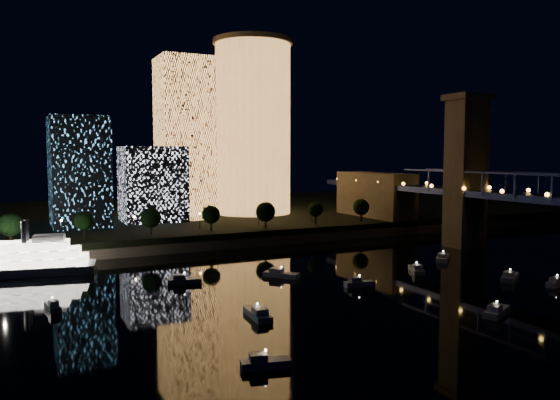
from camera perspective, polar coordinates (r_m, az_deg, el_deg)
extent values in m
plane|color=black|center=(112.73, 12.80, -11.04)|extent=(520.00, 520.00, 0.00)
cube|color=black|center=(255.22, -10.28, -1.59)|extent=(420.00, 160.00, 5.00)
cube|color=#6B5E4C|center=(182.12, -3.59, -4.39)|extent=(420.00, 6.00, 3.00)
cylinder|color=#F8A54F|center=(237.00, -2.82, 7.33)|extent=(32.00, 32.00, 72.04)
cylinder|color=#6B5E4C|center=(241.49, -2.86, 16.14)|extent=(34.00, 34.00, 2.00)
cube|color=#F8A54F|center=(220.63, -9.97, 6.32)|extent=(19.91, 19.91, 63.34)
cube|color=white|center=(214.42, -13.15, 1.66)|extent=(23.16, 19.60, 28.51)
cube|color=#52A5E1|center=(207.27, -20.26, 2.80)|extent=(19.40, 25.22, 38.79)
cube|color=#6B5E4C|center=(189.35, 18.83, 2.56)|extent=(11.00, 9.00, 48.00)
cube|color=#6B5E4C|center=(190.14, 19.04, 10.11)|extent=(13.00, 11.00, 2.00)
cube|color=#6B5E4C|center=(228.26, 9.88, -0.06)|extent=(12.00, 40.00, 23.00)
cube|color=navy|center=(160.70, 27.11, 1.05)|extent=(0.50, 0.50, 7.00)
cube|color=navy|center=(176.13, 20.86, 1.54)|extent=(0.50, 0.50, 7.00)
cube|color=navy|center=(193.32, 15.67, 1.94)|extent=(0.50, 0.50, 7.00)
sphere|color=gold|center=(182.14, 18.68, 1.16)|extent=(1.20, 1.20, 1.20)
sphere|color=gold|center=(216.41, 10.28, 1.88)|extent=(1.20, 1.20, 1.20)
cube|color=silver|center=(155.54, -26.99, -6.64)|extent=(45.58, 18.31, 2.22)
cube|color=white|center=(155.15, -27.02, -5.87)|extent=(41.77, 16.71, 2.04)
cube|color=white|center=(154.80, -27.05, -5.12)|extent=(37.96, 15.11, 2.04)
cube|color=white|center=(154.48, -27.08, -4.38)|extent=(32.32, 13.16, 2.04)
cube|color=silver|center=(152.30, -23.00, -3.69)|extent=(8.32, 6.84, 1.67)
cylinder|color=black|center=(151.09, -25.21, -3.05)|extent=(1.30, 1.30, 5.56)
cylinder|color=black|center=(154.71, -24.98, -2.87)|extent=(1.30, 1.30, 5.56)
cube|color=silver|center=(81.56, -1.51, -16.74)|extent=(7.46, 3.82, 1.20)
cube|color=silver|center=(80.97, -2.29, -16.08)|extent=(2.85, 2.37, 1.00)
sphere|color=white|center=(80.84, -1.52, -15.43)|extent=(0.36, 0.36, 0.36)
cube|color=silver|center=(113.83, 21.70, -10.80)|extent=(8.61, 6.06, 1.20)
cube|color=silver|center=(112.39, 21.54, -10.41)|extent=(3.56, 3.22, 1.00)
sphere|color=white|center=(113.32, 21.73, -9.82)|extent=(0.36, 0.36, 0.36)
cube|color=silver|center=(129.18, 8.30, -8.66)|extent=(7.31, 3.34, 1.20)
cube|color=silver|center=(128.49, 7.87, -8.22)|extent=(2.72, 2.20, 1.00)
sphere|color=white|center=(128.73, 8.31, -7.79)|extent=(0.36, 0.36, 0.36)
cube|color=silver|center=(145.68, 22.89, -7.45)|extent=(9.20, 7.27, 1.20)
cube|color=silver|center=(144.15, 22.82, -7.12)|extent=(3.93, 3.68, 1.00)
sphere|color=white|center=(145.29, 22.92, -6.67)|extent=(0.36, 0.36, 0.36)
cube|color=silver|center=(143.36, 26.95, -7.79)|extent=(6.95, 3.46, 1.20)
cube|color=silver|center=(142.25, 26.79, -7.42)|extent=(2.64, 2.17, 1.00)
sphere|color=white|center=(142.96, 26.98, -7.00)|extent=(0.36, 0.36, 0.36)
cube|color=silver|center=(104.59, -2.36, -11.84)|extent=(3.59, 9.25, 1.20)
cube|color=silver|center=(103.05, -2.11, -11.46)|extent=(2.59, 3.34, 1.00)
sphere|color=white|center=(104.03, -2.36, -10.79)|extent=(0.36, 0.36, 0.36)
cube|color=silver|center=(146.88, 14.07, -7.11)|extent=(6.28, 8.68, 1.20)
cube|color=silver|center=(145.45, 14.19, -6.79)|extent=(3.30, 3.61, 1.00)
sphere|color=white|center=(146.48, 14.09, -6.34)|extent=(0.36, 0.36, 0.36)
cube|color=silver|center=(117.72, -22.67, -10.31)|extent=(2.91, 6.55, 1.20)
cube|color=silver|center=(116.54, -22.59, -9.91)|extent=(1.95, 2.43, 1.00)
sphere|color=white|center=(117.23, -22.70, -9.37)|extent=(0.36, 0.36, 0.36)
cube|color=silver|center=(137.02, 0.14, -7.82)|extent=(7.91, 8.67, 1.20)
cube|color=silver|center=(137.32, -0.38, -7.33)|extent=(3.78, 3.88, 1.00)
sphere|color=white|center=(136.59, 0.14, -7.01)|extent=(0.36, 0.36, 0.36)
cube|color=silver|center=(132.45, -9.94, -8.34)|extent=(8.29, 4.48, 1.20)
cube|color=silver|center=(132.19, -10.46, -7.89)|extent=(3.20, 2.70, 1.00)
sphere|color=white|center=(132.01, -9.95, -7.49)|extent=(0.36, 0.36, 0.36)
cube|color=silver|center=(165.69, 16.67, -5.82)|extent=(9.12, 8.54, 1.20)
cube|color=silver|center=(164.10, 16.63, -5.53)|extent=(4.12, 4.04, 1.00)
sphere|color=white|center=(165.34, 16.69, -5.14)|extent=(0.36, 0.36, 0.36)
cylinder|color=black|center=(173.90, -26.31, -3.48)|extent=(0.70, 0.70, 4.00)
sphere|color=black|center=(173.47, -26.36, -2.34)|extent=(6.72, 6.72, 6.72)
cylinder|color=black|center=(174.86, -19.74, -3.22)|extent=(0.70, 0.70, 4.00)
sphere|color=black|center=(174.42, -19.77, -2.08)|extent=(5.78, 5.78, 5.78)
cylinder|color=black|center=(178.07, -13.32, -2.93)|extent=(0.70, 0.70, 4.00)
sphere|color=black|center=(177.64, -13.34, -1.81)|extent=(6.44, 6.44, 6.44)
cylinder|color=black|center=(183.42, -7.21, -2.61)|extent=(0.70, 0.70, 4.00)
sphere|color=black|center=(183.00, -7.22, -1.53)|extent=(6.10, 6.10, 6.10)
cylinder|color=black|center=(190.72, -1.51, -2.29)|extent=(0.70, 0.70, 4.00)
sphere|color=black|center=(190.32, -1.51, -1.25)|extent=(6.95, 6.95, 6.95)
cylinder|color=black|center=(199.77, 3.72, -1.98)|extent=(0.70, 0.70, 4.00)
sphere|color=black|center=(199.39, 3.73, -0.98)|extent=(5.50, 5.50, 5.50)
cylinder|color=black|center=(210.34, 8.46, -1.68)|extent=(0.70, 0.70, 4.00)
sphere|color=black|center=(209.97, 8.47, -0.73)|extent=(6.26, 6.26, 6.26)
cylinder|color=black|center=(180.20, -21.85, -2.90)|extent=(0.24, 0.24, 5.00)
sphere|color=#FFCC7F|center=(179.86, -21.88, -2.01)|extent=(0.70, 0.70, 0.70)
cylinder|color=black|center=(183.03, -14.96, -2.60)|extent=(0.24, 0.24, 5.00)
sphere|color=#FFCC7F|center=(182.70, -14.98, -1.73)|extent=(0.70, 0.70, 0.70)
cylinder|color=black|center=(188.40, -8.38, -2.28)|extent=(0.24, 0.24, 5.00)
sphere|color=#FFCC7F|center=(188.07, -8.39, -1.43)|extent=(0.70, 0.70, 0.70)
cylinder|color=black|center=(196.10, -2.24, -1.95)|extent=(0.24, 0.24, 5.00)
sphere|color=#FFCC7F|center=(195.79, -2.24, -1.14)|extent=(0.70, 0.70, 0.70)
cylinder|color=black|center=(205.88, 3.38, -1.64)|extent=(0.24, 0.24, 5.00)
sphere|color=#FFCC7F|center=(205.58, 3.38, -0.86)|extent=(0.70, 0.70, 0.70)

